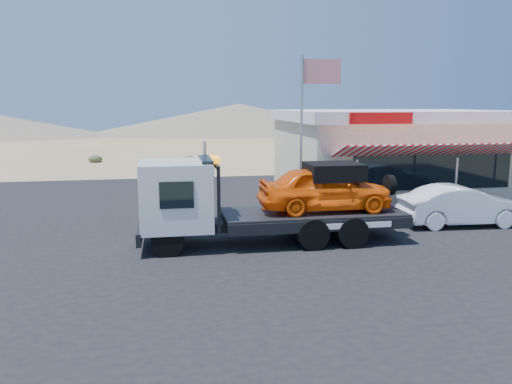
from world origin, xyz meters
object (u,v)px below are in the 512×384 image
tow_truck (266,197)px  flagpole (307,116)px  white_sedan (462,206)px  jerky_store (392,150)px

tow_truck → flagpole: 4.99m
tow_truck → flagpole: bearing=58.2°
tow_truck → flagpole: (2.33, 3.75, 2.32)m
white_sedan → jerky_store: bearing=-2.6°
jerky_store → tow_truck: bearing=-133.8°
white_sedan → jerky_store: 7.42m
jerky_store → flagpole: size_ratio=1.73×
flagpole → tow_truck: bearing=-121.8°
white_sedan → tow_truck: bearing=100.6°
tow_truck → flagpole: size_ratio=1.33×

